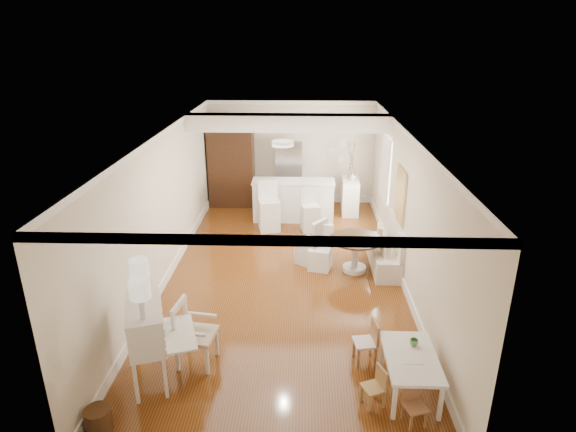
# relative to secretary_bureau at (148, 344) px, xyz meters

# --- Properties ---
(room) EXTENTS (9.00, 9.04, 2.82)m
(room) POSITION_rel_secretary_bureau_xyz_m (1.74, 3.37, 1.40)
(room) COLOR brown
(room) RESTS_ON ground
(secretary_bureau) EXTENTS (1.16, 1.17, 1.16)m
(secretary_bureau) POSITION_rel_secretary_bureau_xyz_m (0.00, 0.00, 0.00)
(secretary_bureau) COLOR white
(secretary_bureau) RESTS_ON ground
(gustavian_armchair) EXTENTS (0.63, 0.63, 0.97)m
(gustavian_armchair) POSITION_rel_secretary_bureau_xyz_m (0.56, 0.39, -0.10)
(gustavian_armchair) COLOR silver
(gustavian_armchair) RESTS_ON ground
(wicker_basket) EXTENTS (0.35, 0.35, 0.31)m
(wicker_basket) POSITION_rel_secretary_bureau_xyz_m (-0.35, -0.92, -0.43)
(wicker_basket) COLOR #4D3018
(wicker_basket) RESTS_ON ground
(kids_table) EXTENTS (0.67, 1.12, 0.56)m
(kids_table) POSITION_rel_secretary_bureau_xyz_m (3.48, -0.11, -0.30)
(kids_table) COLOR white
(kids_table) RESTS_ON ground
(kids_chair_a) EXTENTS (0.34, 0.34, 0.54)m
(kids_chair_a) POSITION_rel_secretary_bureau_xyz_m (2.97, -0.37, -0.31)
(kids_chair_a) COLOR #AE874F
(kids_chair_a) RESTS_ON ground
(kids_chair_b) EXTENTS (0.36, 0.36, 0.66)m
(kids_chair_b) POSITION_rel_secretary_bureau_xyz_m (2.96, 0.51, -0.25)
(kids_chair_b) COLOR #A5754B
(kids_chair_b) RESTS_ON ground
(kids_chair_c) EXTENTS (0.32, 0.32, 0.52)m
(kids_chair_c) POSITION_rel_secretary_bureau_xyz_m (3.43, -0.67, -0.32)
(kids_chair_c) COLOR #A46D4A
(kids_chair_c) RESTS_ON ground
(banquette) EXTENTS (0.52, 1.60, 0.98)m
(banquette) POSITION_rel_secretary_bureau_xyz_m (3.69, 3.55, -0.09)
(banquette) COLOR silver
(banquette) RESTS_ON ground
(dining_table) EXTENTS (1.35, 1.35, 0.70)m
(dining_table) POSITION_rel_secretary_bureau_xyz_m (3.09, 3.36, -0.23)
(dining_table) COLOR #452A16
(dining_table) RESTS_ON ground
(slip_chair_near) EXTENTS (0.51, 0.53, 0.89)m
(slip_chair_near) POSITION_rel_secretary_bureau_xyz_m (2.40, 3.44, -0.14)
(slip_chair_near) COLOR white
(slip_chair_near) RESTS_ON ground
(slip_chair_far) EXTENTS (0.67, 0.66, 0.98)m
(slip_chair_far) POSITION_rel_secretary_bureau_xyz_m (2.21, 3.67, -0.09)
(slip_chair_far) COLOR silver
(slip_chair_far) RESTS_ON ground
(breakfast_counter) EXTENTS (2.05, 0.65, 1.03)m
(breakfast_counter) POSITION_rel_secretary_bureau_xyz_m (1.80, 6.15, -0.07)
(breakfast_counter) COLOR white
(breakfast_counter) RESTS_ON ground
(bar_stool_left) EXTENTS (0.57, 0.57, 1.19)m
(bar_stool_left) POSITION_rel_secretary_bureau_xyz_m (1.24, 5.43, 0.01)
(bar_stool_left) COLOR white
(bar_stool_left) RESTS_ON ground
(bar_stool_right) EXTENTS (0.49, 0.49, 1.03)m
(bar_stool_right) POSITION_rel_secretary_bureau_xyz_m (2.22, 5.44, -0.07)
(bar_stool_right) COLOR silver
(bar_stool_right) RESTS_ON ground
(pantry_cabinet) EXTENTS (1.20, 0.60, 2.30)m
(pantry_cabinet) POSITION_rel_secretary_bureau_xyz_m (0.10, 7.23, 0.57)
(pantry_cabinet) COLOR #381E11
(pantry_cabinet) RESTS_ON ground
(fridge) EXTENTS (0.75, 0.65, 1.80)m
(fridge) POSITION_rel_secretary_bureau_xyz_m (2.00, 7.20, 0.32)
(fridge) COLOR silver
(fridge) RESTS_ON ground
(sideboard) EXTENTS (0.45, 0.96, 0.90)m
(sideboard) POSITION_rel_secretary_bureau_xyz_m (3.28, 6.73, -0.13)
(sideboard) COLOR white
(sideboard) RESTS_ON ground
(pencil_cup) EXTENTS (0.14, 0.14, 0.09)m
(pencil_cup) POSITION_rel_secretary_bureau_xyz_m (3.55, 0.14, 0.02)
(pencil_cup) COLOR #599657
(pencil_cup) RESTS_ON kids_table
(branch_vase) EXTENTS (0.23, 0.23, 0.18)m
(branch_vase) POSITION_rel_secretary_bureau_xyz_m (3.32, 6.70, 0.41)
(branch_vase) COLOR silver
(branch_vase) RESTS_ON sideboard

